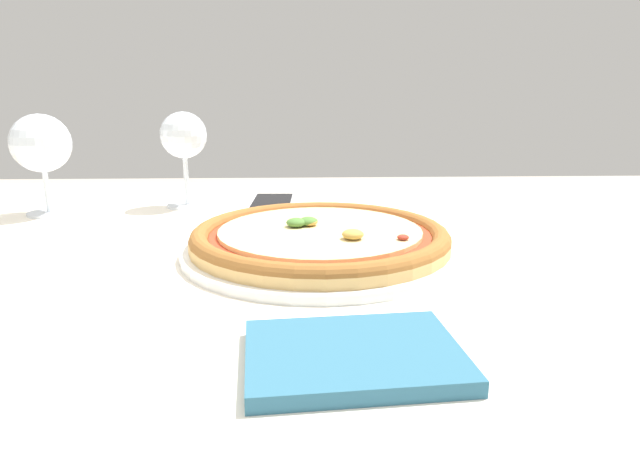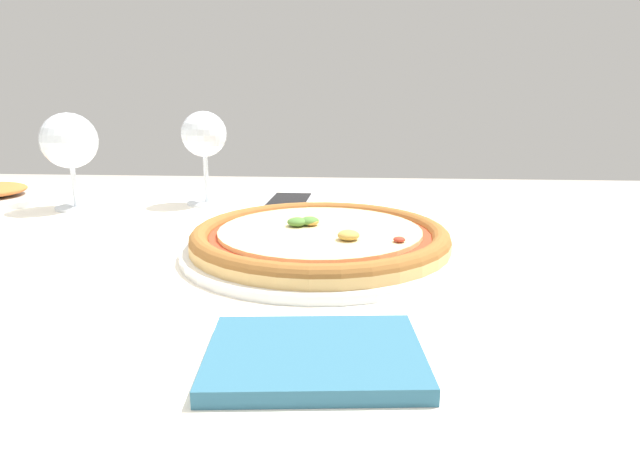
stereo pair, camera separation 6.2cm
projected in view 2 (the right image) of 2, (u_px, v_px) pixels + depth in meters
The scene contains 6 objects.
dining_table at pixel (199, 313), 0.66m from camera, with size 1.30×1.01×0.71m.
pizza_plate at pixel (320, 239), 0.63m from camera, with size 0.32×0.32×0.04m.
wine_glass_far_left at pixel (204, 137), 0.88m from camera, with size 0.07×0.07×0.15m.
wine_glass_far_right at pixel (69, 143), 0.84m from camera, with size 0.09×0.09×0.15m.
cell_phone at pixel (288, 203), 0.88m from camera, with size 0.08×0.15×0.01m.
napkin_folded at pixel (315, 356), 0.37m from camera, with size 0.16×0.12×0.01m.
Camera 2 is at (0.19, -0.60, 0.89)m, focal length 30.00 mm.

